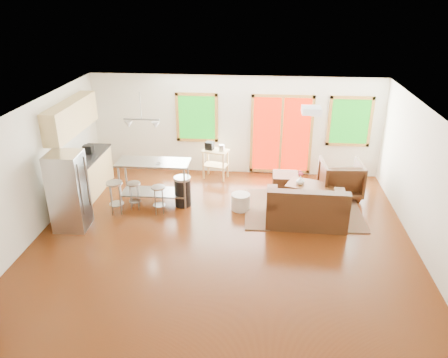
# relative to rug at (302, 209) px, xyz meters

# --- Properties ---
(floor) EXTENTS (7.50, 7.00, 0.02)m
(floor) POSITION_rel_rug_xyz_m (-1.68, -1.44, -0.02)
(floor) COLOR #3D1907
(floor) RESTS_ON ground
(ceiling) EXTENTS (7.50, 7.00, 0.02)m
(ceiling) POSITION_rel_rug_xyz_m (-1.68, -1.44, 2.60)
(ceiling) COLOR white
(ceiling) RESTS_ON ground
(back_wall) EXTENTS (7.50, 0.02, 2.60)m
(back_wall) POSITION_rel_rug_xyz_m (-1.68, 2.07, 1.29)
(back_wall) COLOR white
(back_wall) RESTS_ON ground
(left_wall) EXTENTS (0.02, 7.00, 2.60)m
(left_wall) POSITION_rel_rug_xyz_m (-5.44, -1.44, 1.29)
(left_wall) COLOR white
(left_wall) RESTS_ON ground
(right_wall) EXTENTS (0.02, 7.00, 2.60)m
(right_wall) POSITION_rel_rug_xyz_m (2.08, -1.44, 1.29)
(right_wall) COLOR white
(right_wall) RESTS_ON ground
(front_wall) EXTENTS (7.50, 0.02, 2.60)m
(front_wall) POSITION_rel_rug_xyz_m (-1.68, -4.95, 1.29)
(front_wall) COLOR white
(front_wall) RESTS_ON ground
(window_left) EXTENTS (1.10, 0.05, 1.30)m
(window_left) POSITION_rel_rug_xyz_m (-2.68, 2.02, 1.49)
(window_left) COLOR #105E0F
(window_left) RESTS_ON back_wall
(french_doors) EXTENTS (1.60, 0.05, 2.10)m
(french_doors) POSITION_rel_rug_xyz_m (-0.48, 2.02, 1.09)
(french_doors) COLOR #C11000
(french_doors) RESTS_ON back_wall
(window_right) EXTENTS (1.10, 0.05, 1.30)m
(window_right) POSITION_rel_rug_xyz_m (1.22, 2.02, 1.49)
(window_right) COLOR #105E0F
(window_right) RESTS_ON back_wall
(rug) EXTENTS (2.64, 2.07, 0.03)m
(rug) POSITION_rel_rug_xyz_m (0.00, 0.00, 0.00)
(rug) COLOR #4B5E3B
(rug) RESTS_ON floor
(loveseat) EXTENTS (1.68, 0.97, 0.89)m
(loveseat) POSITION_rel_rug_xyz_m (0.01, -0.61, 0.34)
(loveseat) COLOR #321B0D
(loveseat) RESTS_ON floor
(coffee_table) EXTENTS (1.22, 0.97, 0.42)m
(coffee_table) POSITION_rel_rug_xyz_m (0.20, 0.44, 0.35)
(coffee_table) COLOR #3D240F
(coffee_table) RESTS_ON floor
(armchair) EXTENTS (1.00, 0.94, 0.96)m
(armchair) POSITION_rel_rug_xyz_m (0.94, 0.85, 0.47)
(armchair) COLOR #321B0D
(armchair) RESTS_ON floor
(ottoman) EXTENTS (0.62, 0.62, 0.41)m
(ottoman) POSITION_rel_rug_xyz_m (-0.36, 1.05, 0.19)
(ottoman) COLOR #321B0D
(ottoman) RESTS_ON floor
(pouf) EXTENTS (0.46, 0.46, 0.37)m
(pouf) POSITION_rel_rug_xyz_m (-1.40, -0.09, 0.17)
(pouf) COLOR beige
(pouf) RESTS_ON floor
(vase) EXTENTS (0.27, 0.27, 0.34)m
(vase) POSITION_rel_rug_xyz_m (-0.04, 0.49, 0.51)
(vase) COLOR silver
(vase) RESTS_ON coffee_table
(cabinets) EXTENTS (0.64, 2.24, 2.30)m
(cabinets) POSITION_rel_rug_xyz_m (-5.16, 0.26, 0.91)
(cabinets) COLOR #DBBA73
(cabinets) RESTS_ON floor
(refrigerator) EXTENTS (0.70, 0.67, 1.64)m
(refrigerator) POSITION_rel_rug_xyz_m (-4.84, -1.20, 0.81)
(refrigerator) COLOR #B7BABC
(refrigerator) RESTS_ON floor
(island) EXTENTS (1.64, 0.67, 1.03)m
(island) POSITION_rel_rug_xyz_m (-3.39, 0.05, 0.70)
(island) COLOR #B7BABC
(island) RESTS_ON floor
(cup) EXTENTS (0.13, 0.11, 0.13)m
(cup) POSITION_rel_rug_xyz_m (-3.24, -0.08, 1.00)
(cup) COLOR white
(cup) RESTS_ON island
(bar_stool_a) EXTENTS (0.44, 0.44, 0.75)m
(bar_stool_a) POSITION_rel_rug_xyz_m (-4.12, -0.53, 0.55)
(bar_stool_a) COLOR #B7BABC
(bar_stool_a) RESTS_ON floor
(bar_stool_b) EXTENTS (0.34, 0.34, 0.64)m
(bar_stool_b) POSITION_rel_rug_xyz_m (-3.77, -0.28, 0.46)
(bar_stool_b) COLOR #B7BABC
(bar_stool_b) RESTS_ON floor
(bar_stool_c) EXTENTS (0.38, 0.38, 0.64)m
(bar_stool_c) POSITION_rel_rug_xyz_m (-3.18, -0.44, 0.47)
(bar_stool_c) COLOR #B7BABC
(bar_stool_c) RESTS_ON floor
(trash_can) EXTENTS (0.38, 0.38, 0.70)m
(trash_can) POSITION_rel_rug_xyz_m (-2.72, -0.02, 0.34)
(trash_can) COLOR black
(trash_can) RESTS_ON floor
(kitchen_cart) EXTENTS (0.73, 0.56, 0.98)m
(kitchen_cart) POSITION_rel_rug_xyz_m (-2.17, 1.59, 0.66)
(kitchen_cart) COLOR #DBBA73
(kitchen_cart) RESTS_ON floor
(ceiling_flush) EXTENTS (0.35, 0.35, 0.12)m
(ceiling_flush) POSITION_rel_rug_xyz_m (-0.08, -0.84, 2.52)
(ceiling_flush) COLOR white
(ceiling_flush) RESTS_ON ceiling
(pendant_light) EXTENTS (0.80, 0.18, 0.79)m
(pendant_light) POSITION_rel_rug_xyz_m (-3.58, 0.06, 1.88)
(pendant_light) COLOR gray
(pendant_light) RESTS_ON ceiling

